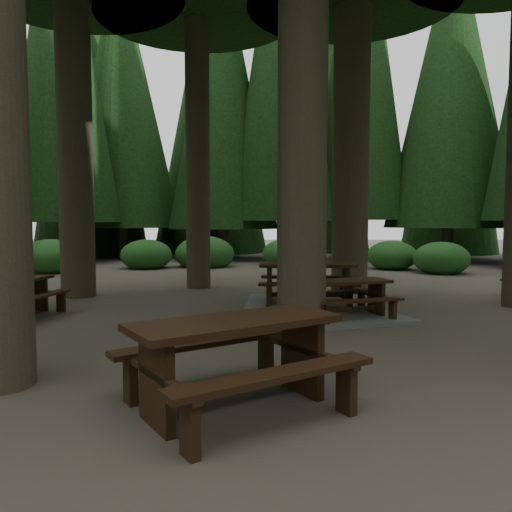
{
  "coord_description": "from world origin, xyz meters",
  "views": [
    {
      "loc": [
        -0.04,
        -8.33,
        1.78
      ],
      "look_at": [
        0.02,
        1.46,
        1.1
      ],
      "focal_mm": 35.0,
      "sensor_mm": 36.0,
      "label": 1
    }
  ],
  "objects_px": {
    "picnic_table_a": "(345,306)",
    "picnic_table_e": "(236,349)",
    "picnic_table_c": "(307,289)",
    "picnic_table_b": "(14,292)"
  },
  "relations": [
    {
      "from": "picnic_table_a",
      "to": "picnic_table_e",
      "type": "distance_m",
      "value": 4.81
    },
    {
      "from": "picnic_table_a",
      "to": "picnic_table_b",
      "type": "xyz_separation_m",
      "value": [
        -6.13,
        0.12,
        0.24
      ]
    },
    {
      "from": "picnic_table_b",
      "to": "picnic_table_c",
      "type": "distance_m",
      "value": 5.8
    },
    {
      "from": "picnic_table_b",
      "to": "picnic_table_e",
      "type": "relative_size",
      "value": 0.72
    },
    {
      "from": "picnic_table_a",
      "to": "picnic_table_b",
      "type": "relative_size",
      "value": 1.37
    },
    {
      "from": "picnic_table_b",
      "to": "picnic_table_c",
      "type": "relative_size",
      "value": 0.67
    },
    {
      "from": "picnic_table_c",
      "to": "picnic_table_e",
      "type": "distance_m",
      "value": 6.17
    },
    {
      "from": "picnic_table_c",
      "to": "picnic_table_e",
      "type": "bearing_deg",
      "value": -99.24
    },
    {
      "from": "picnic_table_c",
      "to": "picnic_table_b",
      "type": "bearing_deg",
      "value": -162.06
    },
    {
      "from": "picnic_table_b",
      "to": "picnic_table_c",
      "type": "bearing_deg",
      "value": -65.96
    }
  ]
}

